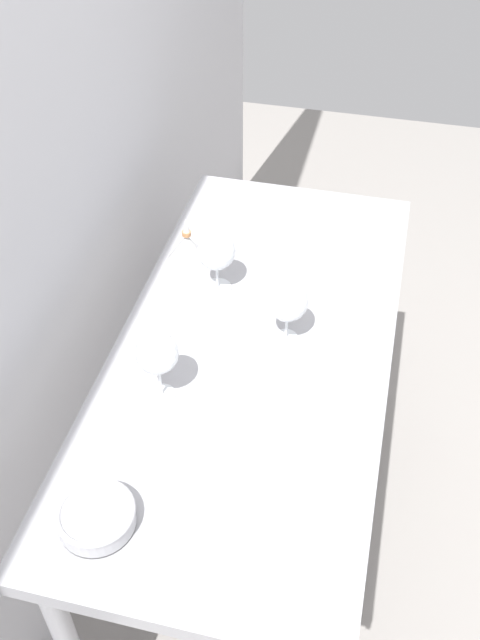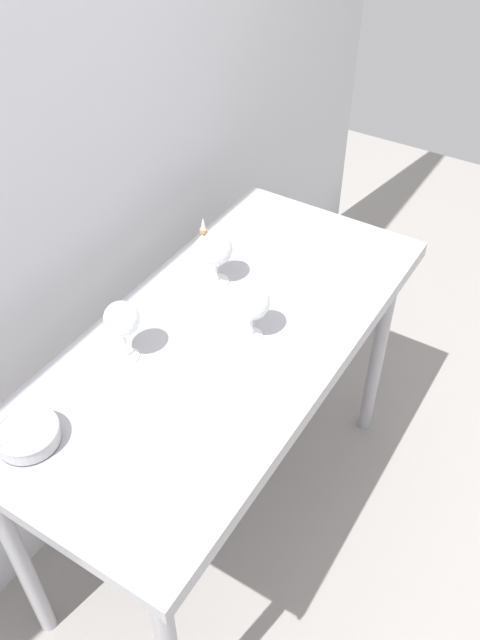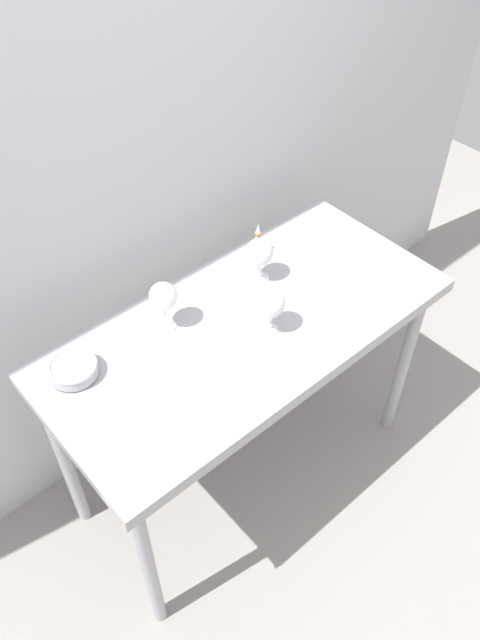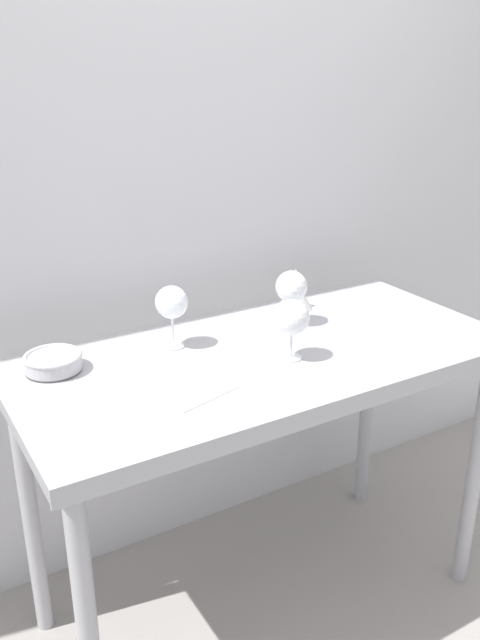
{
  "view_description": "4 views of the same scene",
  "coord_description": "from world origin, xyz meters",
  "px_view_note": "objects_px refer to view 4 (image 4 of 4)",
  "views": [
    {
      "loc": [
        -1.19,
        -0.26,
        2.12
      ],
      "look_at": [
        -0.02,
        0.02,
        0.99
      ],
      "focal_mm": 40.33,
      "sensor_mm": 36.0,
      "label": 1
    },
    {
      "loc": [
        -1.09,
        -0.74,
        2.15
      ],
      "look_at": [
        0.03,
        -0.04,
        0.95
      ],
      "focal_mm": 37.23,
      "sensor_mm": 36.0,
      "label": 2
    },
    {
      "loc": [
        -0.97,
        -1.08,
        2.39
      ],
      "look_at": [
        -0.05,
        -0.03,
        0.97
      ],
      "focal_mm": 35.2,
      "sensor_mm": 36.0,
      "label": 3
    },
    {
      "loc": [
        -0.93,
        -1.43,
        1.67
      ],
      "look_at": [
        -0.06,
        0.04,
        0.99
      ],
      "focal_mm": 37.38,
      "sensor_mm": 36.0,
      "label": 4
    }
  ],
  "objects_px": {
    "wine_glass_far_right": "(291,288)",
    "tasting_sheet_upper": "(176,382)",
    "wine_glass_far_left": "(172,304)",
    "wine_glass_near_center": "(292,318)",
    "tasting_bowl": "(53,362)",
    "decanter_funnel": "(295,295)"
  },
  "relations": [
    {
      "from": "wine_glass_far_right",
      "to": "tasting_sheet_upper",
      "type": "relative_size",
      "value": 0.65
    },
    {
      "from": "wine_glass_far_left",
      "to": "wine_glass_far_right",
      "type": "height_order",
      "value": "wine_glass_far_left"
    },
    {
      "from": "wine_glass_far_right",
      "to": "tasting_sheet_upper",
      "type": "height_order",
      "value": "wine_glass_far_right"
    },
    {
      "from": "wine_glass_near_center",
      "to": "tasting_bowl",
      "type": "distance_m",
      "value": 0.64
    },
    {
      "from": "wine_glass_far_left",
      "to": "wine_glass_far_right",
      "type": "xyz_separation_m",
      "value": [
        0.39,
        -0.03,
        -0.01
      ]
    },
    {
      "from": "wine_glass_near_center",
      "to": "tasting_sheet_upper",
      "type": "relative_size",
      "value": 0.64
    },
    {
      "from": "tasting_sheet_upper",
      "to": "tasting_bowl",
      "type": "bearing_deg",
      "value": 123.11
    },
    {
      "from": "wine_glass_near_center",
      "to": "decanter_funnel",
      "type": "bearing_deg",
      "value": 53.34
    },
    {
      "from": "wine_glass_far_right",
      "to": "tasting_bowl",
      "type": "xyz_separation_m",
      "value": [
        -0.72,
        0.04,
        -0.09
      ]
    },
    {
      "from": "wine_glass_far_right",
      "to": "tasting_bowl",
      "type": "relative_size",
      "value": 1.12
    },
    {
      "from": "tasting_bowl",
      "to": "wine_glass_far_right",
      "type": "bearing_deg",
      "value": -3.5
    },
    {
      "from": "wine_glass_far_left",
      "to": "tasting_sheet_upper",
      "type": "xyz_separation_m",
      "value": [
        -0.09,
        -0.21,
        -0.13
      ]
    },
    {
      "from": "decanter_funnel",
      "to": "tasting_sheet_upper",
      "type": "bearing_deg",
      "value": -153.13
    },
    {
      "from": "wine_glass_near_center",
      "to": "tasting_sheet_upper",
      "type": "height_order",
      "value": "wine_glass_near_center"
    },
    {
      "from": "wine_glass_far_right",
      "to": "decanter_funnel",
      "type": "bearing_deg",
      "value": 49.45
    },
    {
      "from": "wine_glass_near_center",
      "to": "decanter_funnel",
      "type": "distance_m",
      "value": 0.4
    },
    {
      "from": "wine_glass_far_left",
      "to": "decanter_funnel",
      "type": "bearing_deg",
      "value": 9.49
    },
    {
      "from": "wine_glass_far_left",
      "to": "wine_glass_near_center",
      "type": "bearing_deg",
      "value": -44.18
    },
    {
      "from": "wine_glass_far_left",
      "to": "tasting_bowl",
      "type": "xyz_separation_m",
      "value": [
        -0.34,
        0.02,
        -0.1
      ]
    },
    {
      "from": "tasting_sheet_upper",
      "to": "decanter_funnel",
      "type": "bearing_deg",
      "value": 12.43
    },
    {
      "from": "wine_glass_far_left",
      "to": "tasting_sheet_upper",
      "type": "distance_m",
      "value": 0.26
    },
    {
      "from": "wine_glass_far_right",
      "to": "tasting_bowl",
      "type": "bearing_deg",
      "value": 176.5
    }
  ]
}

